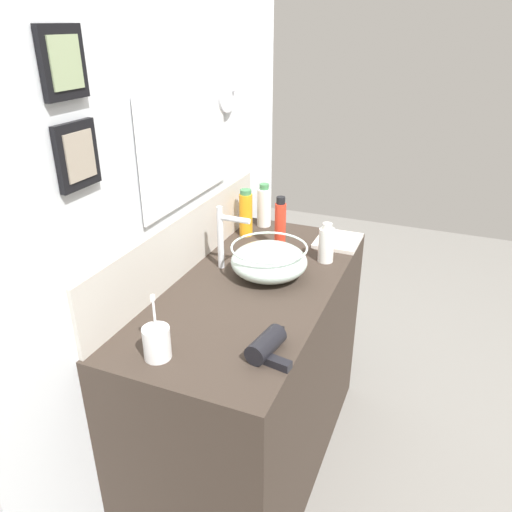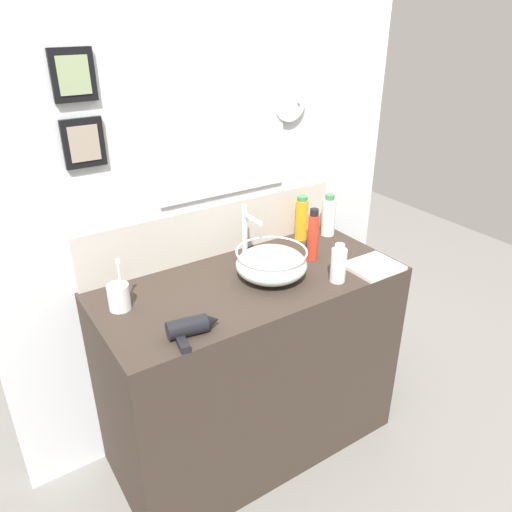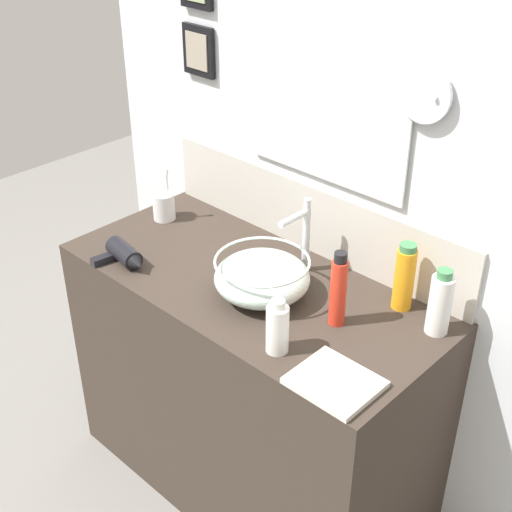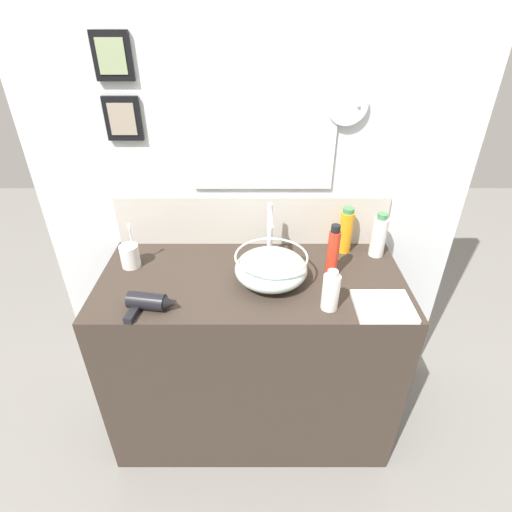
# 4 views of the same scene
# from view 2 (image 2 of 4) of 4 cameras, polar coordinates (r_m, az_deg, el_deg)

# --- Properties ---
(ground_plane) EXTENTS (6.00, 6.00, 0.00)m
(ground_plane) POSITION_cam_2_polar(r_m,az_deg,el_deg) (2.49, -0.46, -20.19)
(ground_plane) COLOR gray
(vanity_counter) EXTENTS (1.22, 0.56, 0.86)m
(vanity_counter) POSITION_cam_2_polar(r_m,az_deg,el_deg) (2.20, -0.50, -12.54)
(vanity_counter) COLOR #382D26
(vanity_counter) RESTS_ON ground
(back_panel) EXTENTS (1.84, 0.10, 2.34)m
(back_panel) POSITION_cam_2_polar(r_m,az_deg,el_deg) (2.08, -5.27, 8.33)
(back_panel) COLOR silver
(back_panel) RESTS_ON ground
(glass_bowl_sink) EXTENTS (0.28, 0.28, 0.12)m
(glass_bowl_sink) POSITION_cam_2_polar(r_m,az_deg,el_deg) (1.94, 1.78, -0.90)
(glass_bowl_sink) COLOR silver
(glass_bowl_sink) RESTS_ON vanity_counter
(faucet) EXTENTS (0.02, 0.13, 0.25)m
(faucet) POSITION_cam_2_polar(r_m,az_deg,el_deg) (2.04, -1.07, 3.00)
(faucet) COLOR silver
(faucet) RESTS_ON vanity_counter
(hair_drier) EXTENTS (0.18, 0.13, 0.06)m
(hair_drier) POSITION_cam_2_polar(r_m,az_deg,el_deg) (1.65, -7.39, -8.07)
(hair_drier) COLOR black
(hair_drier) RESTS_ON vanity_counter
(toothbrush_cup) EXTENTS (0.08, 0.08, 0.19)m
(toothbrush_cup) POSITION_cam_2_polar(r_m,az_deg,el_deg) (1.82, -15.39, -4.51)
(toothbrush_cup) COLOR white
(toothbrush_cup) RESTS_ON vanity_counter
(shampoo_bottle) EXTENTS (0.05, 0.05, 0.23)m
(shampoo_bottle) POSITION_cam_2_polar(r_m,az_deg,el_deg) (2.09, 6.53, 2.33)
(shampoo_bottle) COLOR red
(shampoo_bottle) RESTS_ON vanity_counter
(spray_bottle) EXTENTS (0.06, 0.06, 0.21)m
(spray_bottle) POSITION_cam_2_polar(r_m,az_deg,el_deg) (2.28, 5.22, 4.31)
(spray_bottle) COLOR orange
(spray_bottle) RESTS_ON vanity_counter
(lotion_bottle) EXTENTS (0.06, 0.06, 0.16)m
(lotion_bottle) POSITION_cam_2_polar(r_m,az_deg,el_deg) (1.95, 9.40, -0.94)
(lotion_bottle) COLOR white
(lotion_bottle) RESTS_ON vanity_counter
(soap_dispenser) EXTENTS (0.06, 0.06, 0.20)m
(soap_dispenser) POSITION_cam_2_polar(r_m,az_deg,el_deg) (2.34, 8.30, 4.53)
(soap_dispenser) COLOR white
(soap_dispenser) RESTS_ON vanity_counter
(hand_towel) EXTENTS (0.21, 0.18, 0.02)m
(hand_towel) POSITION_cam_2_polar(r_m,az_deg,el_deg) (2.10, 13.29, -1.17)
(hand_towel) COLOR silver
(hand_towel) RESTS_ON vanity_counter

